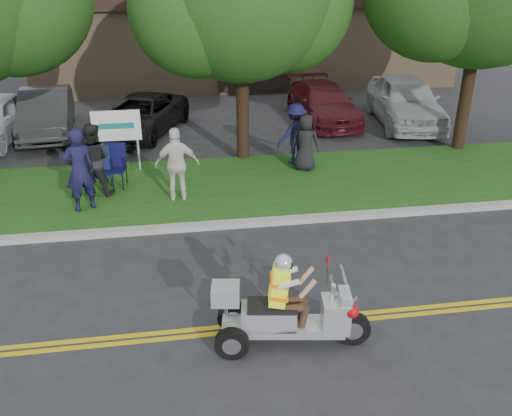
{
  "coord_description": "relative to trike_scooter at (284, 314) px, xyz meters",
  "views": [
    {
      "loc": [
        -1.41,
        -7.44,
        5.44
      ],
      "look_at": [
        0.06,
        2.0,
        0.91
      ],
      "focal_mm": 38.0,
      "sensor_mm": 36.0,
      "label": 1
    }
  ],
  "objects": [
    {
      "name": "ground",
      "position": [
        -0.03,
        0.95,
        -0.55
      ],
      "size": [
        120.0,
        120.0,
        0.0
      ],
      "primitive_type": "plane",
      "color": "#28282B",
      "rests_on": "ground"
    },
    {
      "name": "centerline_near",
      "position": [
        -0.03,
        0.37,
        -0.54
      ],
      "size": [
        60.0,
        0.1,
        0.01
      ],
      "primitive_type": "cube",
      "color": "gold",
      "rests_on": "ground"
    },
    {
      "name": "centerline_far",
      "position": [
        -0.03,
        0.53,
        -0.54
      ],
      "size": [
        60.0,
        0.1,
        0.01
      ],
      "primitive_type": "cube",
      "color": "gold",
      "rests_on": "ground"
    },
    {
      "name": "curb",
      "position": [
        -0.03,
        4.0,
        -0.49
      ],
      "size": [
        60.0,
        0.25,
        0.12
      ],
      "primitive_type": "cube",
      "color": "#A8A89E",
      "rests_on": "ground"
    },
    {
      "name": "grass_verge",
      "position": [
        -0.03,
        6.15,
        -0.49
      ],
      "size": [
        60.0,
        4.0,
        0.1
      ],
      "primitive_type": "cube",
      "color": "#234A13",
      "rests_on": "ground"
    },
    {
      "name": "commercial_building",
      "position": [
        1.97,
        19.93,
        1.46
      ],
      "size": [
        18.0,
        8.2,
        4.0
      ],
      "color": "#9E7F5B",
      "rests_on": "ground"
    },
    {
      "name": "business_sign",
      "position": [
        -2.93,
        7.55,
        0.71
      ],
      "size": [
        1.25,
        0.06,
        1.75
      ],
      "color": "silver",
      "rests_on": "ground"
    },
    {
      "name": "trike_scooter",
      "position": [
        0.0,
        0.0,
        0.0
      ],
      "size": [
        2.4,
        0.93,
        1.57
      ],
      "rotation": [
        0.0,
        0.0,
        -0.16
      ],
      "color": "black",
      "rests_on": "ground"
    },
    {
      "name": "lawn_chair_a",
      "position": [
        -3.31,
        6.33,
        0.15
      ],
      "size": [
        0.67,
        0.68,
        1.06
      ],
      "rotation": [
        0.0,
        0.0,
        0.21
      ],
      "color": "black",
      "rests_on": "grass_verge"
    },
    {
      "name": "lawn_chair_b",
      "position": [
        -2.97,
        6.55,
        0.16
      ],
      "size": [
        0.64,
        0.66,
        1.06
      ],
      "rotation": [
        0.0,
        0.0,
        -0.16
      ],
      "color": "black",
      "rests_on": "grass_verge"
    },
    {
      "name": "spectator_adult_left",
      "position": [
        -3.59,
        5.2,
        0.51
      ],
      "size": [
        0.82,
        0.72,
        1.9
      ],
      "primitive_type": "imported",
      "rotation": [
        0.0,
        0.0,
        3.6
      ],
      "color": "#17163D",
      "rests_on": "grass_verge"
    },
    {
      "name": "spectator_adult_mid",
      "position": [
        -3.39,
        6.03,
        0.44
      ],
      "size": [
        0.96,
        0.81,
        1.77
      ],
      "primitive_type": "imported",
      "rotation": [
        0.0,
        0.0,
        2.97
      ],
      "color": "black",
      "rests_on": "grass_verge"
    },
    {
      "name": "spectator_adult_right",
      "position": [
        -1.43,
        5.44,
        0.43
      ],
      "size": [
        1.03,
        0.43,
        1.75
      ],
      "primitive_type": "imported",
      "rotation": [
        0.0,
        0.0,
        3.15
      ],
      "color": "white",
      "rests_on": "grass_verge"
    },
    {
      "name": "spectator_chair_a",
      "position": [
        1.81,
        7.42,
        0.4
      ],
      "size": [
        1.24,
        0.99,
        1.68
      ],
      "primitive_type": "imported",
      "rotation": [
        0.0,
        0.0,
        3.54
      ],
      "color": "#171741",
      "rests_on": "grass_verge"
    },
    {
      "name": "spectator_chair_b",
      "position": [
        1.97,
        6.86,
        0.32
      ],
      "size": [
        0.87,
        0.72,
        1.52
      ],
      "primitive_type": "imported",
      "rotation": [
        0.0,
        0.0,
        2.78
      ],
      "color": "black",
      "rests_on": "grass_verge"
    },
    {
      "name": "parked_car_left",
      "position": [
        -5.53,
        11.58,
        0.17
      ],
      "size": [
        1.96,
        4.48,
        1.43
      ],
      "primitive_type": "imported",
      "rotation": [
        0.0,
        0.0,
        0.1
      ],
      "color": "#2C2C2F",
      "rests_on": "ground"
    },
    {
      "name": "parked_car_mid",
      "position": [
        -2.53,
        11.13,
        0.07
      ],
      "size": [
        3.54,
        4.86,
        1.23
      ],
      "primitive_type": "imported",
      "rotation": [
        0.0,
        0.0,
        -0.38
      ],
      "color": "black",
      "rests_on": "ground"
    },
    {
      "name": "parked_car_right",
      "position": [
        3.79,
        11.69,
        0.1
      ],
      "size": [
        1.99,
        4.51,
        1.29
      ],
      "primitive_type": "imported",
      "rotation": [
        0.0,
        0.0,
        0.04
      ],
      "color": "#4E1219",
      "rests_on": "ground"
    },
    {
      "name": "parked_car_far_right",
      "position": [
        6.48,
        10.91,
        0.28
      ],
      "size": [
        2.59,
        5.07,
        1.65
      ],
      "primitive_type": "imported",
      "rotation": [
        0.0,
        0.0,
        -0.13
      ],
      "color": "#B5B9BD",
      "rests_on": "ground"
    }
  ]
}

